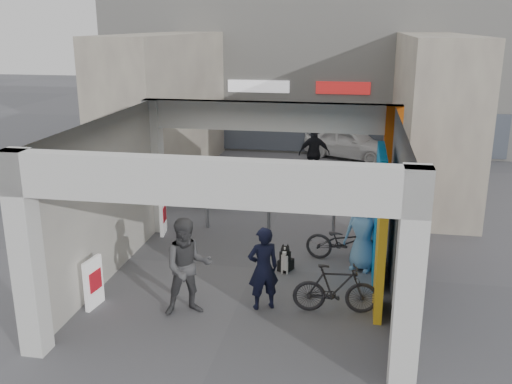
% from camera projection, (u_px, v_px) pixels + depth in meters
% --- Properties ---
extents(ground, '(90.00, 90.00, 0.00)m').
position_uv_depth(ground, '(254.00, 268.00, 12.95)').
color(ground, '#55555A').
rests_on(ground, ground).
extents(arcade_canopy, '(6.40, 6.45, 6.40)m').
position_uv_depth(arcade_canopy, '(273.00, 181.00, 11.43)').
color(arcade_canopy, silver).
rests_on(arcade_canopy, ground).
extents(far_building, '(18.00, 4.08, 8.00)m').
position_uv_depth(far_building, '(311.00, 55.00, 25.01)').
color(far_building, silver).
rests_on(far_building, ground).
extents(plaza_bldg_left, '(2.00, 9.00, 5.00)m').
position_uv_depth(plaza_bldg_left, '(167.00, 107.00, 20.08)').
color(plaza_bldg_left, '#BFB79E').
rests_on(plaza_bldg_left, ground).
extents(plaza_bldg_right, '(2.00, 9.00, 5.00)m').
position_uv_depth(plaza_bldg_right, '(431.00, 114.00, 18.55)').
color(plaza_bldg_right, '#BFB79E').
rests_on(plaza_bldg_right, ground).
extents(bollard_left, '(0.09, 0.09, 0.94)m').
position_uv_depth(bollard_left, '(207.00, 211.00, 15.42)').
color(bollard_left, gray).
rests_on(bollard_left, ground).
extents(bollard_center, '(0.09, 0.09, 0.92)m').
position_uv_depth(bollard_center, '(269.00, 218.00, 14.90)').
color(bollard_center, gray).
rests_on(bollard_center, ground).
extents(bollard_right, '(0.09, 0.09, 0.90)m').
position_uv_depth(bollard_right, '(334.00, 218.00, 14.87)').
color(bollard_right, gray).
rests_on(bollard_right, ground).
extents(advert_board_near, '(0.16, 0.56, 1.00)m').
position_uv_depth(advert_board_near, '(94.00, 283.00, 11.08)').
color(advert_board_near, white).
rests_on(advert_board_near, ground).
extents(advert_board_far, '(0.17, 0.56, 1.00)m').
position_uv_depth(advert_board_far, '(163.00, 215.00, 14.93)').
color(advert_board_far, white).
rests_on(advert_board_far, ground).
extents(cafe_set, '(1.35, 1.09, 0.81)m').
position_uv_depth(cafe_set, '(218.00, 194.00, 17.52)').
color(cafe_set, '#9A9A9E').
rests_on(cafe_set, ground).
extents(produce_stand, '(1.08, 0.59, 0.71)m').
position_uv_depth(produce_stand, '(235.00, 179.00, 19.29)').
color(produce_stand, black).
rests_on(produce_stand, ground).
extents(crate_stack, '(0.55, 0.51, 0.56)m').
position_uv_depth(crate_stack, '(299.00, 170.00, 20.43)').
color(crate_stack, '#19591D').
rests_on(crate_stack, ground).
extents(border_collie, '(0.25, 0.49, 0.68)m').
position_uv_depth(border_collie, '(285.00, 260.00, 12.70)').
color(border_collie, black).
rests_on(border_collie, ground).
extents(man_with_dog, '(0.72, 0.62, 1.67)m').
position_uv_depth(man_with_dog, '(263.00, 268.00, 10.92)').
color(man_with_dog, black).
rests_on(man_with_dog, ground).
extents(man_back_turned, '(1.14, 1.04, 1.91)m').
position_uv_depth(man_back_turned, '(188.00, 267.00, 10.70)').
color(man_back_turned, '#434346').
rests_on(man_back_turned, ground).
extents(man_elderly, '(1.00, 0.83, 1.75)m').
position_uv_depth(man_elderly, '(363.00, 232.00, 12.68)').
color(man_elderly, '#6295BF').
rests_on(man_elderly, ground).
extents(man_crates, '(1.16, 0.64, 1.87)m').
position_uv_depth(man_crates, '(314.00, 153.00, 20.05)').
color(man_crates, black).
rests_on(man_crates, ground).
extents(bicycle_front, '(1.89, 0.88, 0.96)m').
position_uv_depth(bicycle_front, '(345.00, 242.00, 13.19)').
color(bicycle_front, black).
rests_on(bicycle_front, ground).
extents(bicycle_rear, '(1.67, 0.61, 0.98)m').
position_uv_depth(bicycle_rear, '(336.00, 289.00, 10.86)').
color(bicycle_rear, black).
rests_on(bicycle_rear, ground).
extents(white_van, '(4.08, 2.95, 1.29)m').
position_uv_depth(white_van, '(350.00, 143.00, 23.29)').
color(white_van, white).
rests_on(white_van, ground).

